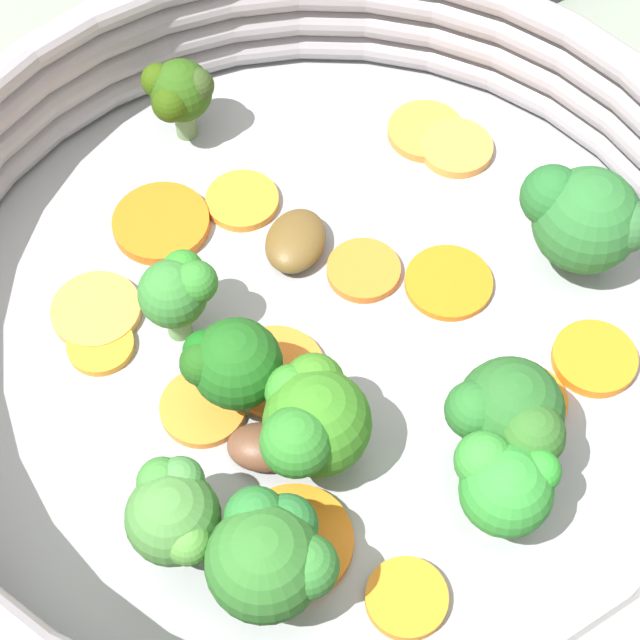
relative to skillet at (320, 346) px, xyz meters
The scene contains 29 objects.
ground_plane 0.01m from the skillet, ahead, with size 4.00×4.00×0.00m, color gray.
skillet is the anchor object (origin of this frame).
skillet_rim_wall 0.04m from the skillet, ahead, with size 0.36×0.36×0.06m.
skillet_rivet_left 0.17m from the skillet, 67.45° to the right, with size 0.01×0.01×0.01m, color #969598.
carrot_slice_0 0.13m from the skillet, 130.11° to the left, with size 0.04×0.04×0.00m, color orange.
carrot_slice_1 0.10m from the skillet, 155.67° to the right, with size 0.05×0.05×0.01m, color orange.
carrot_slice_2 0.06m from the skillet, 90.14° to the left, with size 0.04×0.04×0.00m, color orange.
carrot_slice_3 0.06m from the skillet, 80.39° to the right, with size 0.04×0.04×0.00m, color orange.
carrot_slice_4 0.10m from the skillet, 113.21° to the right, with size 0.03×0.03×0.00m, color orange.
carrot_slice_5 0.09m from the skillet, 32.19° to the right, with size 0.05×0.05×0.01m, color orange.
carrot_slice_6 0.04m from the skillet, 124.29° to the left, with size 0.03×0.03×0.00m, color orange.
carrot_slice_7 0.12m from the skillet, 10.43° to the right, with size 0.03×0.03×0.01m, color orange.
carrot_slice_8 0.10m from the skillet, 123.58° to the right, with size 0.04×0.04×0.00m, color #F6983C.
carrot_slice_9 0.09m from the skillet, 43.12° to the left, with size 0.04×0.04×0.00m, color orange.
carrot_slice_10 0.13m from the skillet, 122.13° to the left, with size 0.04×0.04×0.01m, color orange.
carrot_slice_11 0.12m from the skillet, 58.24° to the left, with size 0.04×0.04×0.01m, color orange.
carrot_slice_12 0.03m from the skillet, 73.93° to the right, with size 0.04×0.04×0.00m, color orange.
carrot_slice_13 0.08m from the skillet, behind, with size 0.03×0.03×0.00m, color orange.
broccoli_floret_0 0.06m from the skillet, 74.59° to the right, with size 0.04×0.04×0.05m.
broccoli_floret_1 0.10m from the skillet, 27.73° to the left, with size 0.05×0.05×0.05m.
broccoli_floret_2 0.14m from the skillet, behind, with size 0.03×0.03×0.04m.
broccoli_floret_3 0.12m from the skillet, 35.08° to the right, with size 0.05×0.05×0.06m.
broccoli_floret_4 0.07m from the skillet, 29.53° to the right, with size 0.05×0.05×0.05m.
broccoli_floret_5 0.07m from the skillet, 121.25° to the right, with size 0.03×0.03×0.05m.
broccoli_floret_6 0.11m from the skillet, 13.74° to the left, with size 0.04×0.04×0.05m.
broccoli_floret_7 0.13m from the skillet, 84.35° to the left, with size 0.05×0.05×0.05m.
broccoli_floret_8 0.11m from the skillet, 55.60° to the right, with size 0.04×0.04×0.05m.
mushroom_piece_0 0.05m from the skillet, 166.99° to the left, with size 0.04×0.03×0.01m, color brown.
mushroom_piece_1 0.06m from the skillet, 48.88° to the right, with size 0.03×0.02×0.01m, color brown.
Camera 1 is at (0.22, -0.11, 0.41)m, focal length 60.00 mm.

